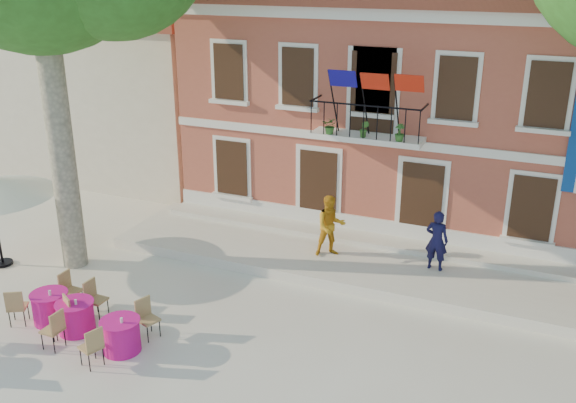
# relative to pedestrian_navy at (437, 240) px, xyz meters

# --- Properties ---
(ground) EXTENTS (90.00, 90.00, 0.00)m
(ground) POSITION_rel_pedestrian_navy_xyz_m (-4.37, -4.51, -1.14)
(ground) COLOR beige
(ground) RESTS_ON ground
(main_building) EXTENTS (13.50, 9.59, 7.50)m
(main_building) POSITION_rel_pedestrian_navy_xyz_m (-2.37, 5.48, 2.64)
(main_building) COLOR #AB523D
(main_building) RESTS_ON ground
(neighbor_west) EXTENTS (9.40, 9.40, 6.40)m
(neighbor_west) POSITION_rel_pedestrian_navy_xyz_m (-13.87, 6.49, 2.07)
(neighbor_west) COLOR beige
(neighbor_west) RESTS_ON ground
(terrace) EXTENTS (14.00, 3.40, 0.30)m
(terrace) POSITION_rel_pedestrian_navy_xyz_m (-2.37, -0.11, -0.99)
(terrace) COLOR silver
(terrace) RESTS_ON ground
(pedestrian_navy) EXTENTS (0.64, 0.45, 1.69)m
(pedestrian_navy) POSITION_rel_pedestrian_navy_xyz_m (0.00, 0.00, 0.00)
(pedestrian_navy) COLOR #100F34
(pedestrian_navy) RESTS_ON terrace
(pedestrian_orange) EXTENTS (1.09, 1.04, 1.78)m
(pedestrian_orange) POSITION_rel_pedestrian_navy_xyz_m (-2.94, -0.28, 0.05)
(pedestrian_orange) COLOR orange
(pedestrian_orange) RESTS_ON terrace
(cafe_table_0) EXTENTS (1.87, 1.63, 0.95)m
(cafe_table_0) POSITION_rel_pedestrian_navy_xyz_m (-8.06, -5.90, -0.72)
(cafe_table_0) COLOR #C61267
(cafe_table_0) RESTS_ON ground
(cafe_table_1) EXTENTS (1.03, 1.95, 0.95)m
(cafe_table_1) POSITION_rel_pedestrian_navy_xyz_m (-5.73, -6.25, -0.72)
(cafe_table_1) COLOR #C61267
(cafe_table_1) RESTS_ON ground
(cafe_table_3) EXTENTS (0.90, 1.93, 0.95)m
(cafe_table_3) POSITION_rel_pedestrian_navy_xyz_m (-7.20, -6.01, -0.72)
(cafe_table_3) COLOR #C61267
(cafe_table_3) RESTS_ON ground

